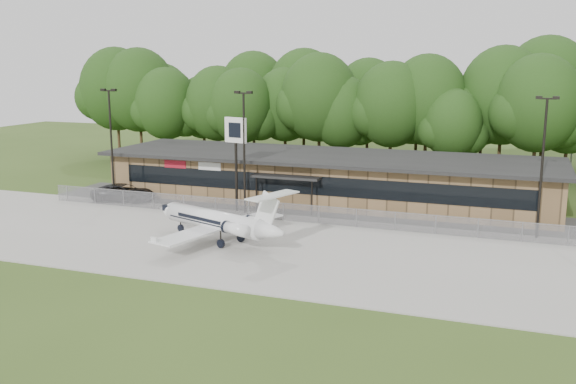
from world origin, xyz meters
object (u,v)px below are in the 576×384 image
at_px(business_jet, 219,222).
at_px(pole_sign, 236,140).
at_px(suv, 124,193).
at_px(terminal, 327,177).

relative_size(business_jet, pole_sign, 1.55).
distance_m(business_jet, suv, 17.19).
relative_size(business_jet, suv, 2.18).
height_order(suv, pole_sign, pole_sign).
xyz_separation_m(business_jet, suv, (-14.35, 9.45, -0.73)).
bearing_deg(terminal, pole_sign, -129.50).
height_order(terminal, pole_sign, pole_sign).
xyz_separation_m(terminal, suv, (-17.35, -6.89, -1.38)).
xyz_separation_m(business_jet, pole_sign, (-2.88, 9.20, 4.62)).
bearing_deg(business_jet, suv, 166.70).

